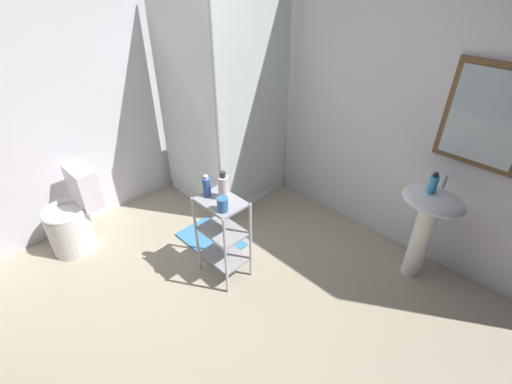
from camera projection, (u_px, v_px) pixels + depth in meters
The scene contains 13 objects.
ground_plane at pixel (209, 320), 2.72m from camera, with size 4.20×4.20×0.02m, color tan.
wall_back at pixel (370, 97), 3.09m from camera, with size 4.20×0.14×2.50m.
wall_left at pixel (62, 96), 3.10m from camera, with size 0.10×4.20×2.50m, color silver.
shower_stall at pixel (225, 157), 3.85m from camera, with size 0.92×0.92×2.00m.
pedestal_sink at pixel (427, 218), 2.79m from camera, with size 0.46×0.37×0.81m.
sink_faucet at pixel (444, 181), 2.70m from camera, with size 0.03×0.03×0.10m, color silver.
toilet at pixel (73, 218), 3.22m from camera, with size 0.37×0.49×0.76m.
storage_cart at pixel (223, 232), 2.87m from camera, with size 0.38×0.28×0.74m.
hand_soap_bottle at pixel (433, 184), 2.62m from camera, with size 0.06×0.06×0.17m.
shampoo_bottle_blue at pixel (207, 187), 2.72m from camera, with size 0.06×0.06×0.17m.
lotion_bottle_white at pixel (223, 187), 2.68m from camera, with size 0.08×0.08×0.23m.
rinse_cup at pixel (223, 204), 2.57m from camera, with size 0.08×0.08×0.11m, color #3870B2.
bath_mat at pixel (211, 239), 3.44m from camera, with size 0.60×0.40×0.02m, color teal.
Camera 1 is at (1.47, -0.97, 2.30)m, focal length 25.55 mm.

